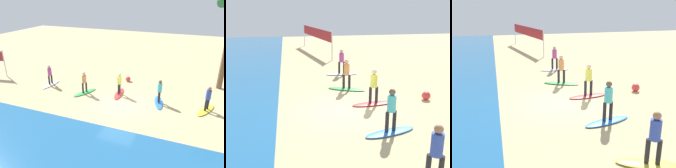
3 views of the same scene
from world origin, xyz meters
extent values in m
plane|color=tan|center=(0.00, 0.00, 0.00)|extent=(60.00, 60.00, 0.00)
ellipsoid|color=yellow|center=(-5.64, -1.19, 0.04)|extent=(1.39, 2.14, 0.09)
cylinder|color=#232328|center=(-5.57, -1.04, 0.48)|extent=(0.14, 0.14, 0.78)
cylinder|color=#232328|center=(-5.71, -1.34, 0.48)|extent=(0.14, 0.14, 0.78)
cylinder|color=#334CAD|center=(-5.64, -1.19, 1.18)|extent=(0.32, 0.32, 0.62)
sphere|color=#9E704C|center=(-5.64, -1.19, 1.61)|extent=(0.24, 0.24, 0.24)
ellipsoid|color=blue|center=(-2.53, -1.16, 0.04)|extent=(1.06, 2.17, 0.09)
cylinder|color=#232328|center=(-2.57, -1.00, 0.48)|extent=(0.14, 0.14, 0.78)
cylinder|color=#232328|center=(-2.49, -1.31, 0.48)|extent=(0.14, 0.14, 0.78)
cylinder|color=#4CC6D1|center=(-2.53, -1.16, 1.18)|extent=(0.32, 0.32, 0.62)
sphere|color=brown|center=(-2.53, -1.16, 1.61)|extent=(0.24, 0.24, 0.24)
ellipsoid|color=red|center=(0.54, -1.46, 0.04)|extent=(0.78, 2.15, 0.09)
cylinder|color=#232328|center=(0.53, -1.30, 0.48)|extent=(0.14, 0.14, 0.78)
cylinder|color=#232328|center=(0.56, -1.62, 0.48)|extent=(0.14, 0.14, 0.78)
cylinder|color=#E0E04C|center=(0.54, -1.46, 1.18)|extent=(0.32, 0.32, 0.62)
sphere|color=beige|center=(0.54, -1.46, 1.61)|extent=(0.24, 0.24, 0.24)
ellipsoid|color=green|center=(3.09, -0.70, 0.04)|extent=(1.39, 2.14, 0.09)
cylinder|color=#232328|center=(3.16, -0.55, 0.48)|extent=(0.14, 0.14, 0.78)
cylinder|color=#232328|center=(3.02, -0.84, 0.48)|extent=(0.14, 0.14, 0.78)
cylinder|color=#E58C4C|center=(3.09, -0.70, 1.18)|extent=(0.32, 0.32, 0.62)
sphere|color=beige|center=(3.09, -0.70, 1.61)|extent=(0.24, 0.24, 0.24)
ellipsoid|color=white|center=(6.54, -1.09, 0.04)|extent=(0.67, 2.13, 0.09)
cylinder|color=#232328|center=(6.55, -0.93, 0.48)|extent=(0.14, 0.14, 0.78)
cylinder|color=#232328|center=(6.53, -1.25, 0.48)|extent=(0.14, 0.14, 0.78)
cylinder|color=#B74293|center=(6.54, -1.09, 1.18)|extent=(0.32, 0.32, 0.62)
sphere|color=beige|center=(6.54, -1.09, 1.61)|extent=(0.24, 0.24, 0.24)
cylinder|color=silver|center=(11.58, -1.27, 1.25)|extent=(0.10, 0.10, 2.50)
sphere|color=#E53838|center=(0.73, -4.27, 0.21)|extent=(0.43, 0.43, 0.43)
camera|label=1|loc=(-4.61, 12.88, 7.25)|focal=35.28mm
camera|label=2|loc=(-11.47, 2.45, 4.63)|focal=44.75mm
camera|label=3|loc=(-11.46, 3.04, 4.57)|focal=42.34mm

